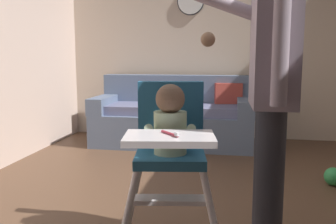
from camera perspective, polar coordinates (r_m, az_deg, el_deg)
wall_far at (r=5.15m, az=7.53°, el=11.50°), size 4.84×0.06×2.76m
couch at (r=4.74m, az=0.98°, el=-0.89°), size 1.98×0.86×0.86m
high_chair at (r=1.96m, az=0.35°, el=-4.02°), size 0.69×0.79×0.97m
adult_standing at (r=1.91m, az=15.42°, el=3.65°), size 0.51×0.49×1.68m
toy_ball at (r=3.56m, az=23.96°, el=-9.00°), size 0.16×0.16×0.16m
wall_clock at (r=5.18m, az=3.46°, el=16.51°), size 0.36×0.04×0.36m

